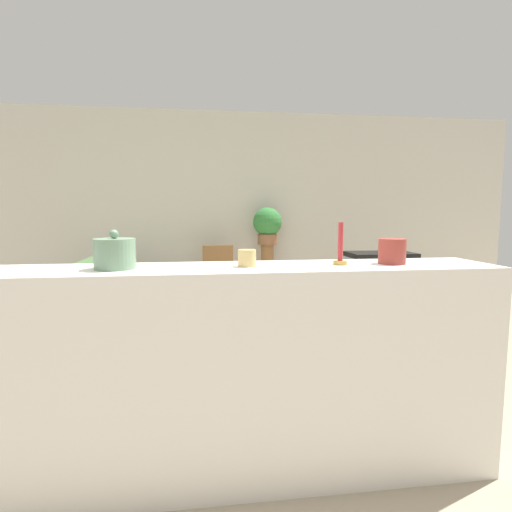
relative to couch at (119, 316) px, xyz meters
name	(u,v)px	position (x,y,z in m)	size (l,w,h in m)	color
ground_plane	(213,441)	(0.88, -1.82, -0.30)	(14.00, 14.00, 0.00)	tan
wall_back	(205,210)	(0.88, 1.61, 1.05)	(9.00, 0.06, 2.70)	beige
couch	(119,316)	(0.00, 0.00, 0.00)	(0.81, 1.86, 0.85)	#476B3D
tv_stand	(379,312)	(2.77, 0.11, -0.09)	(0.72, 0.45, 0.43)	olive
television	(379,273)	(2.76, 0.11, 0.35)	(0.72, 0.43, 0.46)	black
wooden_chair	(219,276)	(1.03, 1.03, 0.21)	(0.44, 0.44, 0.90)	olive
plant_stand	(267,277)	(1.70, 1.30, 0.14)	(0.17, 0.17, 0.89)	olive
potted_plant	(267,224)	(1.70, 1.30, 0.86)	(0.39, 0.39, 0.50)	#8E5B3D
foreground_counter	(214,374)	(0.88, -2.12, 0.23)	(2.80, 0.44, 1.07)	white
decorative_bowl	(115,253)	(0.43, -2.12, 0.83)	(0.19, 0.19, 0.18)	gray
candle_jar	(247,258)	(1.04, -2.12, 0.80)	(0.09, 0.09, 0.08)	tan
candlestick	(340,252)	(1.51, -2.12, 0.83)	(0.07, 0.07, 0.21)	#B7933D
coffee_tin	(392,251)	(1.78, -2.12, 0.83)	(0.14, 0.14, 0.13)	#99382D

